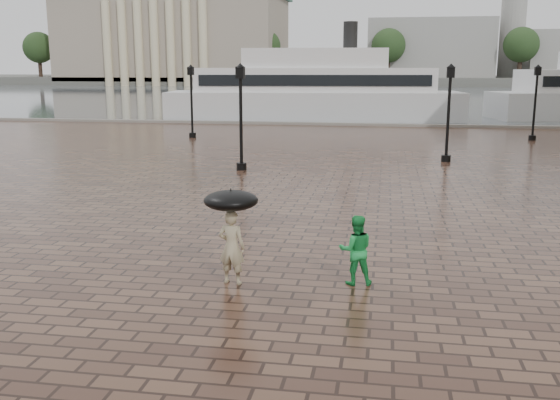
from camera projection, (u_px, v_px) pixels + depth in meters
name	position (u px, v px, depth m)	size (l,w,h in m)	color
ground	(376.00, 235.00, 16.53)	(300.00, 300.00, 0.00)	#382219
harbour_water	(387.00, 94.00, 105.23)	(240.00, 240.00, 0.00)	#454C53
quay_edge	(384.00, 126.00, 47.38)	(80.00, 0.60, 0.30)	slate
far_shore	(387.00, 80.00, 170.59)	(300.00, 60.00, 2.00)	#4C4C47
museum	(175.00, 30.00, 162.10)	(57.00, 32.50, 26.00)	gray
far_trees	(389.00, 46.00, 147.63)	(188.00, 8.00, 13.50)	#2D2119
street_lamps	(355.00, 107.00, 33.16)	(21.44, 14.44, 4.40)	black
adult_pedestrian	(232.00, 247.00, 12.70)	(0.56, 0.37, 1.55)	tan
child_pedestrian	(356.00, 250.00, 12.69)	(0.70, 0.55, 1.45)	green
ferry_near	(314.00, 91.00, 52.68)	(25.12, 8.62, 8.07)	#BEBEBE
umbrella	(231.00, 200.00, 12.50)	(1.10, 1.10, 1.10)	black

